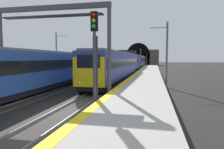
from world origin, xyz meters
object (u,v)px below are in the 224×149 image
Objects in this scene: catenary_mast_near at (57,54)px; railway_signal_mid at (140,58)px; train_adjacent_platform at (77,66)px; railway_signal_far at (147,59)px; railway_signal_near at (95,54)px; overhead_signal_gantry at (52,29)px; catenary_mast_far at (166,54)px; train_main_approaching at (132,62)px.

railway_signal_mid is at bearing -40.82° from catenary_mast_near.
railway_signal_far is (59.27, -6.98, 0.79)m from train_adjacent_platform.
railway_signal_near is 36.87m from railway_signal_mid.
railway_signal_near is at bearing 0.00° from railway_signal_far.
railway_signal_far is 0.54× the size of overhead_signal_gantry.
railway_signal_far is at bearing -3.55° from overhead_signal_gantry.
railway_signal_near is at bearing -155.56° from train_adjacent_platform.
catenary_mast_far is at bearing 4.15° from railway_signal_far.
train_adjacent_platform is 8.21× the size of railway_signal_far.
train_main_approaching is at bearing -54.89° from railway_signal_mid.
railway_signal_mid is 0.73× the size of catenary_mast_near.
catenary_mast_far reaches higher than train_adjacent_platform.
railway_signal_near is at bearing -148.33° from catenary_mast_near.
overhead_signal_gantry is (-32.15, 2.59, 3.13)m from train_main_approaching.
train_adjacent_platform is at bearing -6.71° from railway_signal_far.
train_adjacent_platform is 9.30m from catenary_mast_near.
railway_signal_far is (37.27, 0.00, -0.19)m from railway_signal_mid.
train_main_approaching is 11.12× the size of railway_signal_mid.
overhead_signal_gantry is at bearing -3.45° from train_main_approaching.
railway_signal_far is at bearing -180.00° from railway_signal_mid.
overhead_signal_gantry is 20.19m from catenary_mast_near.
train_main_approaching is 6.73× the size of overhead_signal_gantry.
overhead_signal_gantry is (-70.70, 4.39, 2.43)m from railway_signal_far.
railway_signal_near is 74.14m from railway_signal_far.
train_adjacent_platform is (-20.73, 5.17, -0.09)m from train_main_approaching.
catenary_mast_near is (18.06, 8.88, -1.54)m from overhead_signal_gantry.
train_adjacent_platform is 16.47m from railway_signal_near.
catenary_mast_far reaches higher than railway_signal_near.
train_adjacent_platform is at bearing -136.54° from catenary_mast_near.
railway_signal_mid is 37.28m from railway_signal_far.
train_adjacent_platform is 23.10m from railway_signal_mid.
overhead_signal_gantry reaches higher than railway_signal_far.
railway_signal_far is at bearing -14.15° from catenary_mast_near.
train_adjacent_platform is 5.71× the size of catenary_mast_far.
train_main_approaching is 35.66m from railway_signal_near.
railway_signal_mid reaches higher than train_adjacent_platform.
overhead_signal_gantry is 1.28× the size of catenary_mast_far.
railway_signal_near is (-14.87, -6.98, 1.22)m from train_adjacent_platform.
railway_signal_far is at bearing -7.40° from train_adjacent_platform.
railway_signal_near is 25.27m from catenary_mast_near.
train_main_approaching is 8.59× the size of catenary_mast_far.
train_adjacent_platform is at bearing 12.75° from overhead_signal_gantry.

